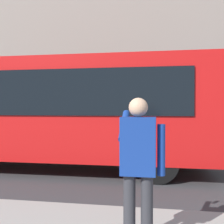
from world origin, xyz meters
name	(u,v)px	position (x,y,z in m)	size (l,w,h in m)	color
ground_plane	(120,168)	(0.00, 0.00, 0.00)	(60.00, 60.00, 0.00)	#38383A
building_facade_far	(139,26)	(-0.02, -6.80, 5.99)	(28.00, 1.55, 12.00)	gray
red_bus	(50,110)	(1.95, 0.35, 1.68)	(9.05, 2.54, 3.08)	red
pedestrian_photographer	(139,160)	(-0.91, 4.75, 1.14)	(0.53, 0.52, 1.70)	#2D2D33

